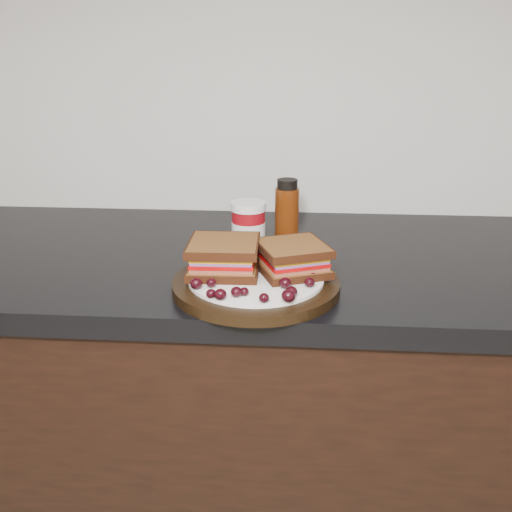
{
  "coord_description": "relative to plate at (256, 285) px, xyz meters",
  "views": [
    {
      "loc": [
        -0.03,
        0.64,
        1.28
      ],
      "look_at": [
        -0.1,
        1.52,
        0.96
      ],
      "focal_mm": 40.0,
      "sensor_mm": 36.0,
      "label": 1
    }
  ],
  "objects": [
    {
      "name": "base_cabinets",
      "position": [
        0.1,
        0.18,
        -0.48
      ],
      "size": [
        3.96,
        0.58,
        0.86
      ],
      "primitive_type": "cube",
      "color": "black",
      "rests_on": "ground_plane"
    },
    {
      "name": "grape_14",
      "position": [
        0.06,
        0.05,
        0.02
      ],
      "size": [
        0.02,
        0.02,
        0.01
      ],
      "primitive_type": "ellipsoid",
      "color": "black",
      "rests_on": "plate"
    },
    {
      "name": "grape_4",
      "position": [
        -0.02,
        -0.08,
        0.02
      ],
      "size": [
        0.02,
        0.02,
        0.02
      ],
      "primitive_type": "ellipsoid",
      "color": "black",
      "rests_on": "plate"
    },
    {
      "name": "grape_1",
      "position": [
        -0.07,
        -0.05,
        0.02
      ],
      "size": [
        0.02,
        0.02,
        0.01
      ],
      "primitive_type": "ellipsoid",
      "color": "black",
      "rests_on": "plate"
    },
    {
      "name": "grape_13",
      "position": [
        0.09,
        0.03,
        0.02
      ],
      "size": [
        0.02,
        0.02,
        0.02
      ],
      "primitive_type": "ellipsoid",
      "color": "black",
      "rests_on": "plate"
    },
    {
      "name": "grape_2",
      "position": [
        -0.06,
        -0.09,
        0.02
      ],
      "size": [
        0.02,
        0.02,
        0.01
      ],
      "primitive_type": "ellipsoid",
      "color": "black",
      "rests_on": "plate"
    },
    {
      "name": "sandwich_right",
      "position": [
        0.06,
        0.02,
        0.04
      ],
      "size": [
        0.14,
        0.14,
        0.05
      ],
      "primitive_type": null,
      "rotation": [
        0.0,
        0.0,
        0.37
      ],
      "color": "brown",
      "rests_on": "plate"
    },
    {
      "name": "grape_7",
      "position": [
        0.06,
        -0.1,
        0.02
      ],
      "size": [
        0.02,
        0.02,
        0.02
      ],
      "primitive_type": "ellipsoid",
      "color": "black",
      "rests_on": "plate"
    },
    {
      "name": "grape_0",
      "position": [
        -0.09,
        -0.06,
        0.02
      ],
      "size": [
        0.02,
        0.02,
        0.02
      ],
      "primitive_type": "ellipsoid",
      "color": "black",
      "rests_on": "plate"
    },
    {
      "name": "grape_21",
      "position": [
        -0.05,
        0.02,
        0.02
      ],
      "size": [
        0.02,
        0.02,
        0.02
      ],
      "primitive_type": "ellipsoid",
      "color": "black",
      "rests_on": "plate"
    },
    {
      "name": "grape_17",
      "position": [
        -0.06,
        0.02,
        0.02
      ],
      "size": [
        0.02,
        0.02,
        0.02
      ],
      "primitive_type": "ellipsoid",
      "color": "black",
      "rests_on": "plate"
    },
    {
      "name": "countertop",
      "position": [
        0.1,
        0.18,
        -0.03
      ],
      "size": [
        3.98,
        0.6,
        0.04
      ],
      "primitive_type": "cube",
      "color": "black",
      "rests_on": "base_cabinets"
    },
    {
      "name": "condiment_jar",
      "position": [
        -0.03,
        0.19,
        0.04
      ],
      "size": [
        0.09,
        0.09,
        0.1
      ],
      "primitive_type": "cylinder",
      "rotation": [
        0.0,
        0.0,
        0.3
      ],
      "color": "maroon",
      "rests_on": "countertop"
    },
    {
      "name": "sandwich_left",
      "position": [
        -0.06,
        0.02,
        0.04
      ],
      "size": [
        0.12,
        0.12,
        0.05
      ],
      "primitive_type": null,
      "rotation": [
        0.0,
        0.0,
        0.02
      ],
      "color": "brown",
      "rests_on": "plate"
    },
    {
      "name": "wall_back",
      "position": [
        0.1,
        0.48,
        0.44
      ],
      "size": [
        4.0,
        0.01,
        2.7
      ],
      "primitive_type": "cube",
      "color": "silver",
      "rests_on": "ground_plane"
    },
    {
      "name": "grape_12",
      "position": [
        0.09,
        -0.01,
        0.02
      ],
      "size": [
        0.02,
        0.02,
        0.01
      ],
      "primitive_type": "ellipsoid",
      "color": "black",
      "rests_on": "plate"
    },
    {
      "name": "oil_bottle",
      "position": [
        0.04,
        0.24,
        0.06
      ],
      "size": [
        0.06,
        0.06,
        0.14
      ],
      "primitive_type": "cylinder",
      "rotation": [
        0.0,
        0.0,
        -0.37
      ],
      "color": "#4B1D07",
      "rests_on": "countertop"
    },
    {
      "name": "grape_18",
      "position": [
        -0.09,
        -0.0,
        0.02
      ],
      "size": [
        0.02,
        0.02,
        0.02
      ],
      "primitive_type": "ellipsoid",
      "color": "black",
      "rests_on": "plate"
    },
    {
      "name": "grape_11",
      "position": [
        0.08,
        -0.01,
        0.02
      ],
      "size": [
        0.02,
        0.02,
        0.02
      ],
      "primitive_type": "ellipsoid",
      "color": "black",
      "rests_on": "plate"
    },
    {
      "name": "plate",
      "position": [
        0.0,
        0.0,
        0.0
      ],
      "size": [
        0.28,
        0.28,
        0.02
      ],
      "primitive_type": "cylinder",
      "color": "black",
      "rests_on": "countertop"
    },
    {
      "name": "grape_5",
      "position": [
        -0.01,
        -0.08,
        0.02
      ],
      "size": [
        0.01,
        0.01,
        0.01
      ],
      "primitive_type": "ellipsoid",
      "color": "black",
      "rests_on": "plate"
    },
    {
      "name": "grape_9",
      "position": [
        0.05,
        -0.05,
        0.02
      ],
      "size": [
        0.02,
        0.02,
        0.02
      ],
      "primitive_type": "ellipsoid",
      "color": "black",
      "rests_on": "plate"
    },
    {
      "name": "grape_15",
      "position": [
        -0.03,
        0.05,
        0.02
      ],
      "size": [
        0.02,
        0.02,
        0.02
      ],
      "primitive_type": "ellipsoid",
      "color": "black",
      "rests_on": "plate"
    },
    {
      "name": "grape_19",
      "position": [
        -0.09,
        -0.0,
        0.02
      ],
      "size": [
        0.02,
        0.02,
        0.02
      ],
      "primitive_type": "ellipsoid",
      "color": "black",
      "rests_on": "plate"
    },
    {
      "name": "grape_10",
      "position": [
        0.09,
        -0.04,
        0.02
      ],
      "size": [
        0.02,
        0.02,
        0.02
      ],
      "primitive_type": "ellipsoid",
      "color": "black",
      "rests_on": "plate"
    },
    {
      "name": "grape_8",
      "position": [
        0.06,
        -0.08,
        0.02
      ],
      "size": [
        0.02,
        0.02,
        0.02
      ],
      "primitive_type": "ellipsoid",
      "color": "black",
      "rests_on": "plate"
    },
    {
      "name": "grape_6",
      "position": [
        0.02,
        -0.1,
        0.02
      ],
      "size": [
        0.02,
        0.02,
        0.01
      ],
      "primitive_type": "ellipsoid",
      "color": "black",
      "rests_on": "plate"
    },
    {
      "name": "grape_22",
      "position": [
        -0.07,
        -0.01,
        0.02
      ],
      "size": [
        0.02,
        0.02,
        0.01
      ],
      "primitive_type": "ellipsoid",
      "color": "black",
      "rests_on": "plate"
    },
    {
      "name": "grape_16",
      "position": [
        -0.07,
        0.04,
        0.02
      ],
      "size": [
        0.02,
        0.02,
        0.02
      ],
      "primitive_type": "ellipsoid",
      "color": "black",
      "rests_on": "plate"
    },
    {
      "name": "grape_3",
      "position": [
        -0.05,
        -0.1,
        0.02
      ],
      "size": [
        0.02,
        0.02,
        0.02
      ],
      "primitive_type": "ellipsoid",
      "color": "black",
      "rests_on": "plate"
    },
    {
      "name": "grape_20",
      "position": [
        -0.04,
        0.02,
        0.02
      ],
      "size": [
        0.02,
        0.02,
        0.01
      ],
      "primitive_type": "ellipsoid",
      "color": "black",
      "rests_on": "plate"
    }
  ]
}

